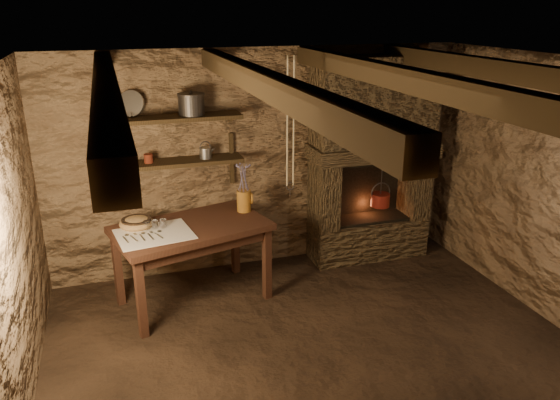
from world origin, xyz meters
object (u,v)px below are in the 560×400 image
object	(u,v)px
work_table	(193,261)
iron_stockpot	(191,105)
red_pot	(380,199)
stoneware_jug	(244,191)
wooden_bowl	(137,223)

from	to	relation	value
work_table	iron_stockpot	bearing A→B (deg)	59.72
work_table	red_pot	xyz separation A→B (m)	(2.23, 0.40, 0.27)
work_table	red_pot	bearing A→B (deg)	-4.52
red_pot	work_table	bearing A→B (deg)	-169.73
stoneware_jug	red_pot	world-z (taller)	stoneware_jug
red_pot	stoneware_jug	bearing A→B (deg)	-173.67
wooden_bowl	iron_stockpot	world-z (taller)	iron_stockpot
iron_stockpot	red_pot	bearing A→B (deg)	-3.30
iron_stockpot	red_pot	xyz separation A→B (m)	(2.08, -0.12, -1.16)
red_pot	wooden_bowl	bearing A→B (deg)	-173.85
stoneware_jug	iron_stockpot	bearing A→B (deg)	140.12
wooden_bowl	work_table	bearing A→B (deg)	-12.67
work_table	stoneware_jug	bearing A→B (deg)	5.99
stoneware_jug	wooden_bowl	world-z (taller)	stoneware_jug
stoneware_jug	iron_stockpot	distance (m)	0.99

